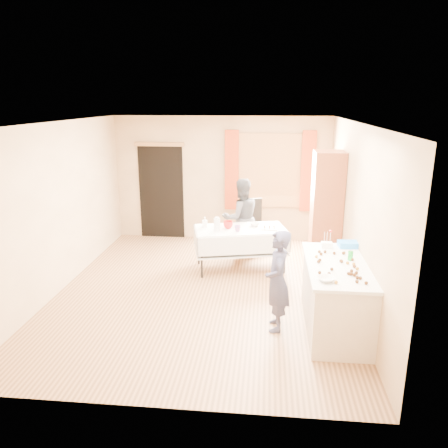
# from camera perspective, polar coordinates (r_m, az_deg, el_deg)

# --- Properties ---
(floor) EXTENTS (4.50, 5.50, 0.02)m
(floor) POSITION_cam_1_polar(r_m,az_deg,el_deg) (7.01, -2.71, -8.75)
(floor) COLOR #9E7047
(floor) RESTS_ON ground
(ceiling) EXTENTS (4.50, 5.50, 0.02)m
(ceiling) POSITION_cam_1_polar(r_m,az_deg,el_deg) (6.37, -3.03, 13.17)
(ceiling) COLOR white
(ceiling) RESTS_ON floor
(wall_back) EXTENTS (4.50, 0.02, 2.60)m
(wall_back) POSITION_cam_1_polar(r_m,az_deg,el_deg) (9.25, -0.32, 5.89)
(wall_back) COLOR tan
(wall_back) RESTS_ON floor
(wall_front) EXTENTS (4.50, 0.02, 2.60)m
(wall_front) POSITION_cam_1_polar(r_m,az_deg,el_deg) (4.00, -8.77, -8.08)
(wall_front) COLOR tan
(wall_front) RESTS_ON floor
(wall_left) EXTENTS (0.02, 5.50, 2.60)m
(wall_left) POSITION_cam_1_polar(r_m,az_deg,el_deg) (7.25, -20.82, 2.02)
(wall_left) COLOR tan
(wall_left) RESTS_ON floor
(wall_right) EXTENTS (0.02, 5.50, 2.60)m
(wall_right) POSITION_cam_1_polar(r_m,az_deg,el_deg) (6.62, 16.86, 1.13)
(wall_right) COLOR tan
(wall_right) RESTS_ON floor
(window_frame) EXTENTS (1.32, 0.06, 1.52)m
(window_frame) POSITION_cam_1_polar(r_m,az_deg,el_deg) (9.12, 5.96, 6.94)
(window_frame) COLOR olive
(window_frame) RESTS_ON wall_back
(window_pane) EXTENTS (1.20, 0.02, 1.40)m
(window_pane) POSITION_cam_1_polar(r_m,az_deg,el_deg) (9.11, 5.96, 6.93)
(window_pane) COLOR white
(window_pane) RESTS_ON wall_back
(curtain_left) EXTENTS (0.28, 0.06, 1.65)m
(curtain_left) POSITION_cam_1_polar(r_m,az_deg,el_deg) (9.10, 1.01, 7.00)
(curtain_left) COLOR #A13414
(curtain_left) RESTS_ON wall_back
(curtain_right) EXTENTS (0.28, 0.06, 1.65)m
(curtain_right) POSITION_cam_1_polar(r_m,az_deg,el_deg) (9.11, 10.90, 6.73)
(curtain_right) COLOR #A13414
(curtain_right) RESTS_ON wall_back
(doorway) EXTENTS (0.95, 0.04, 2.00)m
(doorway) POSITION_cam_1_polar(r_m,az_deg,el_deg) (9.50, -8.18, 4.15)
(doorway) COLOR black
(doorway) RESTS_ON floor
(door_lintel) EXTENTS (1.05, 0.06, 0.08)m
(door_lintel) POSITION_cam_1_polar(r_m,az_deg,el_deg) (9.32, -8.47, 10.27)
(door_lintel) COLOR olive
(door_lintel) RESTS_ON wall_back
(cabinet) EXTENTS (0.50, 0.60, 2.09)m
(cabinet) POSITION_cam_1_polar(r_m,az_deg,el_deg) (7.76, 13.19, 1.56)
(cabinet) COLOR brown
(cabinet) RESTS_ON floor
(counter) EXTENTS (0.79, 1.67, 0.91)m
(counter) POSITION_cam_1_polar(r_m,az_deg,el_deg) (5.93, 14.39, -9.16)
(counter) COLOR beige
(counter) RESTS_ON floor
(party_table) EXTENTS (1.74, 1.17, 0.75)m
(party_table) POSITION_cam_1_polar(r_m,az_deg,el_deg) (7.71, 2.16, -2.74)
(party_table) COLOR black
(party_table) RESTS_ON floor
(chair) EXTENTS (0.55, 0.55, 1.02)m
(chair) POSITION_cam_1_polar(r_m,az_deg,el_deg) (8.72, 3.97, -1.52)
(chair) COLOR black
(chair) RESTS_ON floor
(girl) EXTENTS (0.51, 0.36, 1.34)m
(girl) POSITION_cam_1_polar(r_m,az_deg,el_deg) (5.69, 6.99, -7.40)
(girl) COLOR #2C2D4B
(girl) RESTS_ON floor
(woman) EXTENTS (1.13, 1.08, 1.51)m
(woman) POSITION_cam_1_polar(r_m,az_deg,el_deg) (8.28, 2.24, 0.79)
(woman) COLOR black
(woman) RESTS_ON floor
(soda_can) EXTENTS (0.08, 0.08, 0.12)m
(soda_can) POSITION_cam_1_polar(r_m,az_deg,el_deg) (5.89, 16.19, -4.00)
(soda_can) COLOR green
(soda_can) RESTS_ON counter
(mixing_bowl) EXTENTS (0.33, 0.33, 0.05)m
(mixing_bowl) POSITION_cam_1_polar(r_m,az_deg,el_deg) (5.18, 13.20, -7.00)
(mixing_bowl) COLOR white
(mixing_bowl) RESTS_ON counter
(foam_block) EXTENTS (0.15, 0.10, 0.08)m
(foam_block) POSITION_cam_1_polar(r_m,az_deg,el_deg) (6.30, 13.27, -2.69)
(foam_block) COLOR white
(foam_block) RESTS_ON counter
(blue_basket) EXTENTS (0.32, 0.23, 0.08)m
(blue_basket) POSITION_cam_1_polar(r_m,az_deg,el_deg) (6.41, 16.04, -2.57)
(blue_basket) COLOR #2888F6
(blue_basket) RESTS_ON counter
(pitcher) EXTENTS (0.15, 0.15, 0.22)m
(pitcher) POSITION_cam_1_polar(r_m,az_deg,el_deg) (7.44, -0.93, -0.10)
(pitcher) COLOR silver
(pitcher) RESTS_ON party_table
(cup_red) EXTENTS (0.17, 0.17, 0.13)m
(cup_red) POSITION_cam_1_polar(r_m,az_deg,el_deg) (7.60, 0.54, -0.09)
(cup_red) COLOR red
(cup_red) RESTS_ON party_table
(cup_rainbow) EXTENTS (0.16, 0.16, 0.10)m
(cup_rainbow) POSITION_cam_1_polar(r_m,az_deg,el_deg) (7.43, 1.79, -0.59)
(cup_rainbow) COLOR red
(cup_rainbow) RESTS_ON party_table
(small_bowl) EXTENTS (0.25, 0.25, 0.05)m
(small_bowl) POSITION_cam_1_polar(r_m,az_deg,el_deg) (7.78, 4.05, -0.06)
(small_bowl) COLOR white
(small_bowl) RESTS_ON party_table
(pastry_tray) EXTENTS (0.30, 0.22, 0.02)m
(pastry_tray) POSITION_cam_1_polar(r_m,az_deg,el_deg) (7.62, 5.96, -0.57)
(pastry_tray) COLOR white
(pastry_tray) RESTS_ON party_table
(bottle) EXTENTS (0.09, 0.09, 0.18)m
(bottle) POSITION_cam_1_polar(r_m,az_deg,el_deg) (7.68, -2.52, 0.26)
(bottle) COLOR white
(bottle) RESTS_ON party_table
(cake_balls) EXTENTS (0.53, 1.07, 0.04)m
(cake_balls) POSITION_cam_1_polar(r_m,az_deg,el_deg) (5.63, 15.06, -5.28)
(cake_balls) COLOR #3F2314
(cake_balls) RESTS_ON counter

